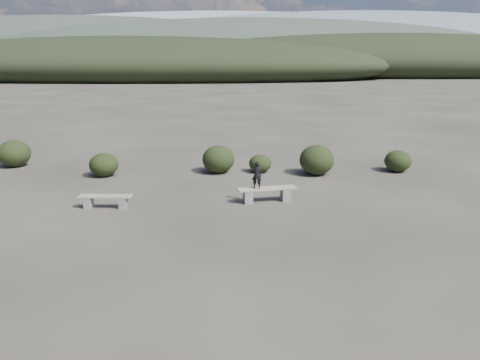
{
  "coord_description": "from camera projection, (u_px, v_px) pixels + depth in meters",
  "views": [
    {
      "loc": [
        0.81,
        -9.87,
        4.65
      ],
      "look_at": [
        0.56,
        3.5,
        1.1
      ],
      "focal_mm": 35.0,
      "sensor_mm": 36.0,
      "label": 1
    }
  ],
  "objects": [
    {
      "name": "mountain_ridges",
      "position": [
        238.0,
        47.0,
        335.78
      ],
      "size": [
        500.0,
        400.0,
        56.0
      ],
      "color": "black",
      "rests_on": "ground"
    },
    {
      "name": "bench_right",
      "position": [
        267.0,
        193.0,
        15.35
      ],
      "size": [
        1.96,
        0.84,
        0.48
      ],
      "rotation": [
        0.0,
        0.0,
        0.23
      ],
      "color": "slate",
      "rests_on": "ground"
    },
    {
      "name": "shrub_e",
      "position": [
        398.0,
        161.0,
        19.35
      ],
      "size": [
        1.08,
        1.08,
        0.9
      ],
      "primitive_type": "ellipsoid",
      "color": "black",
      "rests_on": "ground"
    },
    {
      "name": "shrub_d",
      "position": [
        317.0,
        160.0,
        18.81
      ],
      "size": [
        1.39,
        1.39,
        1.22
      ],
      "primitive_type": "ellipsoid",
      "color": "black",
      "rests_on": "ground"
    },
    {
      "name": "shrub_c",
      "position": [
        260.0,
        163.0,
        19.25
      ],
      "size": [
        0.93,
        0.93,
        0.74
      ],
      "primitive_type": "ellipsoid",
      "color": "black",
      "rests_on": "ground"
    },
    {
      "name": "shrub_a",
      "position": [
        104.0,
        165.0,
        18.6
      ],
      "size": [
        1.14,
        1.14,
        0.93
      ],
      "primitive_type": "ellipsoid",
      "color": "black",
      "rests_on": "ground"
    },
    {
      "name": "shrub_b",
      "position": [
        218.0,
        159.0,
        19.13
      ],
      "size": [
        1.32,
        1.32,
        1.13
      ],
      "primitive_type": "ellipsoid",
      "color": "black",
      "rests_on": "ground"
    },
    {
      "name": "shrub_f",
      "position": [
        14.0,
        153.0,
        20.21
      ],
      "size": [
        1.37,
        1.37,
        1.16
      ],
      "primitive_type": "ellipsoid",
      "color": "black",
      "rests_on": "ground"
    },
    {
      "name": "ground",
      "position": [
        213.0,
        265.0,
        10.75
      ],
      "size": [
        1200.0,
        1200.0,
        0.0
      ],
      "primitive_type": "plane",
      "color": "#302C25",
      "rests_on": "ground"
    },
    {
      "name": "bench_left",
      "position": [
        106.0,
        200.0,
        14.72
      ],
      "size": [
        1.67,
        0.36,
        0.42
      ],
      "rotation": [
        0.0,
        0.0,
        -0.01
      ],
      "color": "slate",
      "rests_on": "ground"
    },
    {
      "name": "seated_person",
      "position": [
        257.0,
        175.0,
        15.11
      ],
      "size": [
        0.35,
        0.25,
        0.9
      ],
      "primitive_type": "imported",
      "rotation": [
        0.0,
        0.0,
        3.04
      ],
      "color": "black",
      "rests_on": "bench_right"
    }
  ]
}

